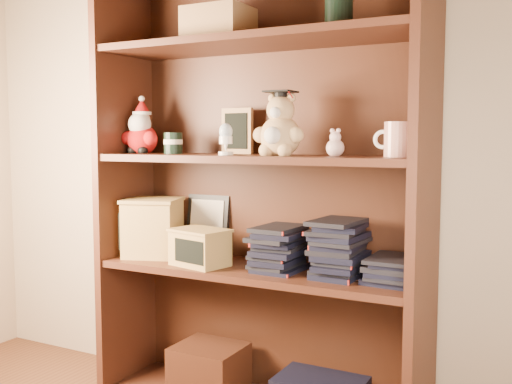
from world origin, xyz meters
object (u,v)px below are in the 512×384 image
bookcase (262,202)px  grad_teddy_bear (280,130)px  teacher_mug (397,139)px  treats_box (153,227)px

bookcase → grad_teddy_bear: 0.28m
teacher_mug → treats_box: bearing=-179.9°
bookcase → grad_teddy_bear: size_ratio=7.07×
grad_teddy_bear → teacher_mug: 0.40m
grad_teddy_bear → teacher_mug: bearing=1.0°
grad_teddy_bear → teacher_mug: grad_teddy_bear is taller
bookcase → treats_box: size_ratio=6.10×
grad_teddy_bear → bookcase: bearing=149.5°
bookcase → teacher_mug: bookcase is taller
grad_teddy_bear → treats_box: (-0.55, 0.01, -0.37)m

